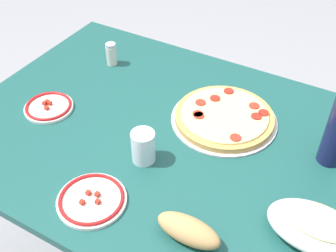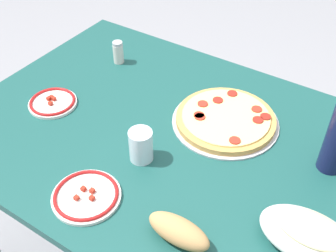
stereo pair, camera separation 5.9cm
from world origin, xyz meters
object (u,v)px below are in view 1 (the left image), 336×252
(baked_pasta_dish, at_px, (316,227))
(side_plate_near, at_px, (92,199))
(pepperoni_pizza, at_px, (224,117))
(water_glass, at_px, (143,147))
(spice_shaker, at_px, (111,54))
(bread_loaf, at_px, (188,230))
(side_plate_far, at_px, (49,107))
(dining_table, at_px, (168,159))

(baked_pasta_dish, height_order, side_plate_near, baked_pasta_dish)
(pepperoni_pizza, distance_m, water_glass, 0.31)
(water_glass, height_order, spice_shaker, water_glass)
(bread_loaf, bearing_deg, side_plate_near, -174.42)
(pepperoni_pizza, relative_size, water_glass, 3.42)
(side_plate_far, bearing_deg, spice_shaker, 85.80)
(baked_pasta_dish, bearing_deg, bread_loaf, -149.87)
(spice_shaker, bearing_deg, side_plate_far, -94.20)
(baked_pasta_dish, bearing_deg, pepperoni_pizza, 141.22)
(spice_shaker, bearing_deg, pepperoni_pizza, -10.76)
(dining_table, xyz_separation_m, baked_pasta_dish, (0.50, -0.15, 0.16))
(dining_table, distance_m, water_glass, 0.21)
(dining_table, height_order, spice_shaker, spice_shaker)
(baked_pasta_dish, height_order, water_glass, water_glass)
(baked_pasta_dish, xyz_separation_m, bread_loaf, (-0.27, -0.15, -0.01))
(water_glass, xyz_separation_m, side_plate_far, (-0.40, 0.04, -0.04))
(baked_pasta_dish, distance_m, bread_loaf, 0.31)
(dining_table, xyz_separation_m, side_plate_near, (-0.04, -0.33, 0.13))
(pepperoni_pizza, xyz_separation_m, side_plate_near, (-0.17, -0.48, -0.01))
(dining_table, relative_size, pepperoni_pizza, 3.86)
(baked_pasta_dish, relative_size, spice_shaker, 2.76)
(side_plate_far, bearing_deg, side_plate_near, -33.62)
(baked_pasta_dish, distance_m, water_glass, 0.50)
(side_plate_near, bearing_deg, water_glass, 79.88)
(side_plate_far, xyz_separation_m, spice_shaker, (0.02, 0.33, 0.03))
(dining_table, height_order, bread_loaf, bread_loaf)
(baked_pasta_dish, height_order, bread_loaf, baked_pasta_dish)
(bread_loaf, bearing_deg, baked_pasta_dish, 30.13)
(side_plate_near, distance_m, side_plate_far, 0.44)
(spice_shaker, bearing_deg, side_plate_near, -59.35)
(pepperoni_pizza, bearing_deg, spice_shaker, 169.24)
(side_plate_near, bearing_deg, dining_table, 82.75)
(water_glass, relative_size, side_plate_near, 0.54)
(bread_loaf, xyz_separation_m, spice_shaker, (-0.61, 0.55, 0.01))
(pepperoni_pizza, bearing_deg, side_plate_far, -156.29)
(side_plate_near, height_order, spice_shaker, spice_shaker)
(dining_table, relative_size, water_glass, 13.19)
(pepperoni_pizza, height_order, spice_shaker, spice_shaker)
(dining_table, relative_size, bread_loaf, 7.95)
(pepperoni_pizza, distance_m, side_plate_near, 0.51)
(dining_table, height_order, side_plate_near, side_plate_near)
(side_plate_far, height_order, spice_shaker, spice_shaker)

